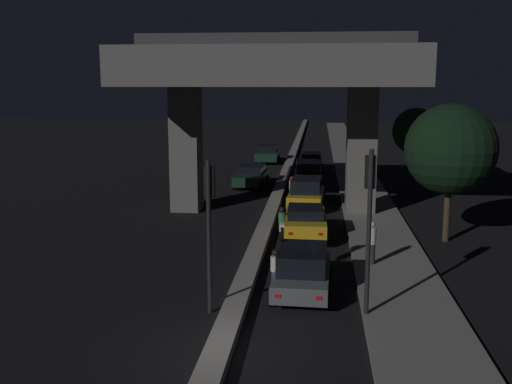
% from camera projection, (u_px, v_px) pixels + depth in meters
% --- Properties ---
extents(ground_plane, '(200.00, 200.00, 0.00)m').
position_uv_depth(ground_plane, '(219.00, 354.00, 15.48)').
color(ground_plane, black).
extents(median_divider, '(0.70, 126.00, 0.30)m').
position_uv_depth(median_divider, '(288.00, 166.00, 49.71)').
color(median_divider, gray).
rests_on(median_divider, ground_plane).
extents(sidewalk_right, '(2.95, 126.00, 0.16)m').
position_uv_depth(sidewalk_right, '(358.00, 181.00, 42.32)').
color(sidewalk_right, gray).
rests_on(sidewalk_right, ground_plane).
extents(elevated_overpass, '(14.71, 10.78, 9.50)m').
position_uv_depth(elevated_overpass, '(273.00, 77.00, 31.40)').
color(elevated_overpass, '#5B5956').
rests_on(elevated_overpass, ground_plane).
extents(traffic_light_left_of_median, '(0.30, 0.49, 4.69)m').
position_uv_depth(traffic_light_left_of_median, '(209.00, 209.00, 17.82)').
color(traffic_light_left_of_median, black).
rests_on(traffic_light_left_of_median, ground_plane).
extents(traffic_light_right_of_median, '(0.30, 0.49, 5.06)m').
position_uv_depth(traffic_light_right_of_median, '(369.00, 204.00, 17.29)').
color(traffic_light_right_of_median, black).
rests_on(traffic_light_right_of_median, ground_plane).
extents(street_lamp, '(2.54, 0.32, 7.89)m').
position_uv_depth(street_lamp, '(344.00, 117.00, 39.84)').
color(street_lamp, '#2D2D30').
rests_on(street_lamp, ground_plane).
extents(car_grey_lead, '(2.04, 4.16, 1.52)m').
position_uv_depth(car_grey_lead, '(302.00, 270.00, 19.87)').
color(car_grey_lead, '#515459').
rests_on(car_grey_lead, ground_plane).
extents(car_taxi_yellow_second, '(2.03, 4.33, 1.45)m').
position_uv_depth(car_taxi_yellow_second, '(306.00, 221.00, 27.01)').
color(car_taxi_yellow_second, gold).
rests_on(car_taxi_yellow_second, ground_plane).
extents(car_taxi_yellow_third, '(2.16, 4.37, 1.68)m').
position_uv_depth(car_taxi_yellow_third, '(306.00, 192.00, 33.60)').
color(car_taxi_yellow_third, gold).
rests_on(car_taxi_yellow_third, ground_plane).
extents(car_dark_green_fourth, '(2.10, 4.78, 1.79)m').
position_uv_depth(car_dark_green_fourth, '(308.00, 174.00, 40.01)').
color(car_dark_green_fourth, black).
rests_on(car_dark_green_fourth, ground_plane).
extents(car_white_fifth, '(1.86, 4.76, 1.59)m').
position_uv_depth(car_white_fifth, '(311.00, 163.00, 46.83)').
color(car_white_fifth, silver).
rests_on(car_white_fifth, ground_plane).
extents(car_dark_green_lead_oncoming, '(2.15, 4.76, 1.41)m').
position_uv_depth(car_dark_green_lead_oncoming, '(251.00, 176.00, 40.64)').
color(car_dark_green_lead_oncoming, black).
rests_on(car_dark_green_lead_oncoming, ground_plane).
extents(car_dark_green_second_oncoming, '(2.09, 4.15, 1.51)m').
position_uv_depth(car_dark_green_second_oncoming, '(267.00, 154.00, 52.86)').
color(car_dark_green_second_oncoming, black).
rests_on(car_dark_green_second_oncoming, ground_plane).
extents(motorcycle_blue_filtering_near, '(0.33, 1.88, 1.43)m').
position_uv_depth(motorcycle_blue_filtering_near, '(275.00, 273.00, 20.15)').
color(motorcycle_blue_filtering_near, black).
rests_on(motorcycle_blue_filtering_near, ground_plane).
extents(motorcycle_white_filtering_mid, '(0.34, 1.94, 1.39)m').
position_uv_depth(motorcycle_white_filtering_mid, '(282.00, 224.00, 27.17)').
color(motorcycle_white_filtering_mid, black).
rests_on(motorcycle_white_filtering_mid, ground_plane).
extents(motorcycle_red_filtering_far, '(0.33, 1.74, 1.42)m').
position_uv_depth(motorcycle_red_filtering_far, '(292.00, 190.00, 35.89)').
color(motorcycle_red_filtering_far, black).
rests_on(motorcycle_red_filtering_far, ground_plane).
extents(pedestrian_on_sidewalk, '(0.30, 0.30, 1.62)m').
position_uv_depth(pedestrian_on_sidewalk, '(372.00, 243.00, 22.54)').
color(pedestrian_on_sidewalk, '#2D261E').
rests_on(pedestrian_on_sidewalk, sidewalk_right).
extents(roadside_tree_kerbside_near, '(3.95, 3.95, 6.08)m').
position_uv_depth(roadside_tree_kerbside_near, '(451.00, 149.00, 25.83)').
color(roadside_tree_kerbside_near, '#38281C').
rests_on(roadside_tree_kerbside_near, ground_plane).
extents(roadside_tree_kerbside_mid, '(3.01, 3.01, 5.37)m').
position_uv_depth(roadside_tree_kerbside_mid, '(416.00, 132.00, 38.81)').
color(roadside_tree_kerbside_mid, '#38281C').
rests_on(roadside_tree_kerbside_mid, ground_plane).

